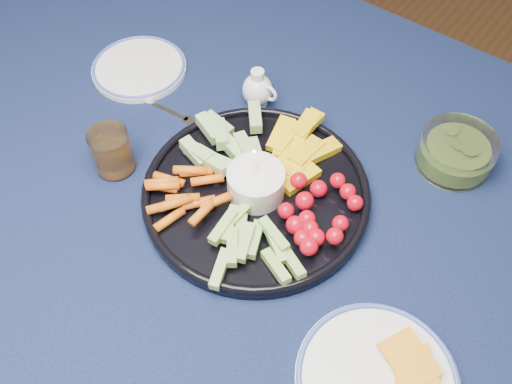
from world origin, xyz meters
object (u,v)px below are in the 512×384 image
Objects in this scene: creamer_pitcher at (258,90)px; pickle_bowl at (456,153)px; crudite_platter at (255,189)px; juice_tumbler at (113,153)px; dining_table at (230,190)px; side_plate_extra at (139,68)px; cheese_plate at (377,379)px.

creamer_pitcher is 0.61× the size of pickle_bowl.
crudite_platter is 0.25m from juice_tumbler.
dining_table is 13.14× the size of pickle_bowl.
dining_table is at bearing -143.91° from pickle_bowl.
juice_tumbler is at bearing -110.47° from creamer_pitcher.
side_plate_extra is (-0.28, 0.07, 0.10)m from dining_table.
dining_table is 0.40m from pickle_bowl.
creamer_pitcher is 0.29m from juice_tumbler.
cheese_plate is at bearing -36.05° from creamer_pitcher.
pickle_bowl reaches higher than cheese_plate.
dining_table is at bearing 155.72° from cheese_plate.
dining_table is 9.06× the size of side_plate_extra.
dining_table is 21.57× the size of creamer_pitcher.
crudite_platter is 4.79× the size of creamer_pitcher.
juice_tumbler is 0.24m from side_plate_extra.
cheese_plate is (0.09, -0.41, -0.02)m from pickle_bowl.
cheese_plate is at bearing -20.27° from side_plate_extra.
crudite_platter is at bearing 155.26° from cheese_plate.
crudite_platter is 2.92× the size of pickle_bowl.
creamer_pitcher is at bearing 143.95° from cheese_plate.
dining_table is at bearing -14.24° from side_plate_extra.
creamer_pitcher is at bearing -166.38° from pickle_bowl.
creamer_pitcher is at bearing 69.53° from juice_tumbler.
dining_table is at bearing 157.43° from crudite_platter.
cheese_plate is 2.70× the size of juice_tumbler.
juice_tumbler reaches higher than side_plate_extra.
juice_tumbler is (-0.23, -0.09, 0.01)m from crudite_platter.
pickle_bowl is (0.35, 0.09, -0.01)m from creamer_pitcher.
creamer_pitcher is 0.25m from side_plate_extra.
cheese_plate is (0.40, -0.18, 0.10)m from dining_table.
dining_table is 4.50× the size of crudite_platter.
creamer_pitcher is at bearing 106.79° from dining_table.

